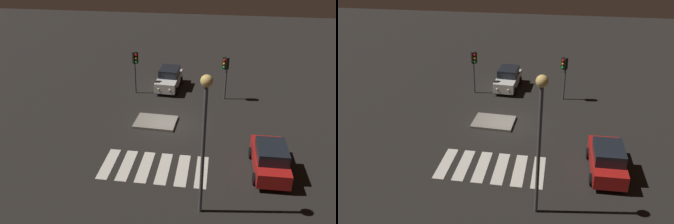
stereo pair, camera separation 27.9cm
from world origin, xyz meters
TOP-DOWN VIEW (x-y plane):
  - ground_plane at (0.00, 0.00)m, footprint 80.00×80.00m
  - traffic_island at (-0.94, -0.02)m, footprint 3.14×2.41m
  - car_white at (-0.92, 6.83)m, footprint 2.19×4.35m
  - car_red at (6.81, -4.97)m, footprint 2.15×4.44m
  - traffic_light_north at (4.04, 5.01)m, footprint 0.54×0.53m
  - traffic_light_west at (-3.60, 5.14)m, footprint 0.54×0.53m
  - street_lamp at (3.00, -8.95)m, footprint 0.56×0.56m
  - crosswalk_near at (-0.00, -5.60)m, footprint 6.45×3.20m

SIDE VIEW (x-z plane):
  - ground_plane at x=0.00m, z-range 0.00..0.00m
  - crosswalk_near at x=0.00m, z-range 0.00..0.02m
  - traffic_island at x=-0.94m, z-range 0.00..0.18m
  - car_white at x=-0.92m, z-range -0.02..1.84m
  - car_red at x=6.81m, z-range -0.02..1.89m
  - traffic_light_north at x=4.04m, z-range 0.96..4.70m
  - traffic_light_west at x=-3.60m, z-range 0.98..4.78m
  - street_lamp at x=3.00m, z-range 1.38..8.86m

